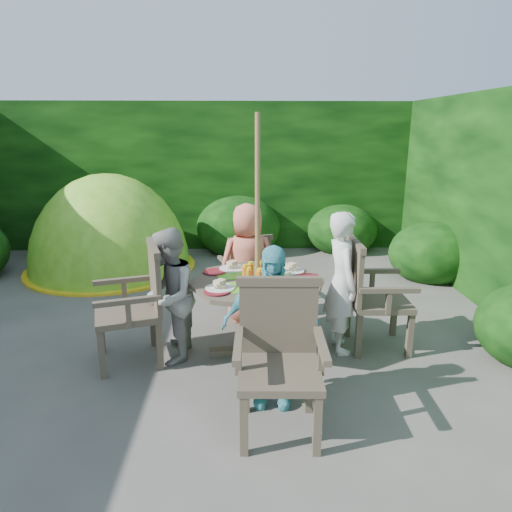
{
  "coord_description": "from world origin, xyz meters",
  "views": [
    {
      "loc": [
        0.66,
        -4.35,
        2.08
      ],
      "look_at": [
        0.8,
        -0.01,
        0.85
      ],
      "focal_mm": 32.0,
      "sensor_mm": 36.0,
      "label": 1
    }
  ],
  "objects_px": {
    "child_front": "(271,327)",
    "dome_tent": "(112,268)",
    "garden_chair_right": "(370,293)",
    "garden_chair_left": "(137,303)",
    "child_back": "(248,263)",
    "garden_chair_back": "(247,271)",
    "parasol_pole": "(257,241)",
    "garden_chair_front": "(279,355)",
    "child_right": "(342,283)",
    "patio_table": "(258,292)",
    "child_left": "(169,296)"
  },
  "relations": [
    {
      "from": "child_front",
      "to": "dome_tent",
      "type": "bearing_deg",
      "value": 126.24
    },
    {
      "from": "garden_chair_right",
      "to": "garden_chair_left",
      "type": "relative_size",
      "value": 0.99
    },
    {
      "from": "child_back",
      "to": "dome_tent",
      "type": "bearing_deg",
      "value": -57.03
    },
    {
      "from": "garden_chair_left",
      "to": "garden_chair_back",
      "type": "relative_size",
      "value": 1.18
    },
    {
      "from": "parasol_pole",
      "to": "dome_tent",
      "type": "relative_size",
      "value": 0.77
    },
    {
      "from": "garden_chair_right",
      "to": "garden_chair_back",
      "type": "distance_m",
      "value": 1.53
    },
    {
      "from": "garden_chair_front",
      "to": "child_right",
      "type": "height_order",
      "value": "child_right"
    },
    {
      "from": "garden_chair_right",
      "to": "child_right",
      "type": "height_order",
      "value": "child_right"
    },
    {
      "from": "patio_table",
      "to": "parasol_pole",
      "type": "distance_m",
      "value": 0.48
    },
    {
      "from": "garden_chair_back",
      "to": "patio_table",
      "type": "bearing_deg",
      "value": 76.34
    },
    {
      "from": "garden_chair_front",
      "to": "dome_tent",
      "type": "relative_size",
      "value": 0.36
    },
    {
      "from": "child_front",
      "to": "dome_tent",
      "type": "height_order",
      "value": "dome_tent"
    },
    {
      "from": "patio_table",
      "to": "child_front",
      "type": "distance_m",
      "value": 0.8
    },
    {
      "from": "garden_chair_left",
      "to": "child_back",
      "type": "height_order",
      "value": "child_back"
    },
    {
      "from": "garden_chair_left",
      "to": "dome_tent",
      "type": "distance_m",
      "value": 3.11
    },
    {
      "from": "child_right",
      "to": "garden_chair_front",
      "type": "bearing_deg",
      "value": 144.26
    },
    {
      "from": "garden_chair_back",
      "to": "dome_tent",
      "type": "height_order",
      "value": "dome_tent"
    },
    {
      "from": "garden_chair_left",
      "to": "garden_chair_front",
      "type": "height_order",
      "value": "garden_chair_left"
    },
    {
      "from": "garden_chair_back",
      "to": "garden_chair_front",
      "type": "bearing_deg",
      "value": 76.88
    },
    {
      "from": "garden_chair_right",
      "to": "child_left",
      "type": "bearing_deg",
      "value": 96.57
    },
    {
      "from": "garden_chair_right",
      "to": "child_back",
      "type": "relative_size",
      "value": 0.78
    },
    {
      "from": "patio_table",
      "to": "child_back",
      "type": "distance_m",
      "value": 0.8
    },
    {
      "from": "dome_tent",
      "to": "garden_chair_left",
      "type": "bearing_deg",
      "value": -63.3
    },
    {
      "from": "parasol_pole",
      "to": "child_left",
      "type": "relative_size",
      "value": 1.78
    },
    {
      "from": "child_right",
      "to": "dome_tent",
      "type": "relative_size",
      "value": 0.47
    },
    {
      "from": "garden_chair_left",
      "to": "dome_tent",
      "type": "bearing_deg",
      "value": -177.01
    },
    {
      "from": "garden_chair_left",
      "to": "child_front",
      "type": "bearing_deg",
      "value": 41.43
    },
    {
      "from": "garden_chair_back",
      "to": "child_front",
      "type": "xyz_separation_m",
      "value": [
        0.16,
        -1.9,
        0.16
      ]
    },
    {
      "from": "dome_tent",
      "to": "garden_chair_front",
      "type": "bearing_deg",
      "value": -53.2
    },
    {
      "from": "garden_chair_left",
      "to": "child_left",
      "type": "relative_size",
      "value": 0.84
    },
    {
      "from": "child_left",
      "to": "garden_chair_right",
      "type": "bearing_deg",
      "value": 96.57
    },
    {
      "from": "child_left",
      "to": "parasol_pole",
      "type": "bearing_deg",
      "value": 96.27
    },
    {
      "from": "child_left",
      "to": "child_front",
      "type": "xyz_separation_m",
      "value": [
        0.87,
        -0.72,
        0.02
      ]
    },
    {
      "from": "parasol_pole",
      "to": "garden_chair_back",
      "type": "bearing_deg",
      "value": 94.48
    },
    {
      "from": "garden_chair_right",
      "to": "garden_chair_front",
      "type": "distance_m",
      "value": 1.54
    },
    {
      "from": "parasol_pole",
      "to": "child_right",
      "type": "xyz_separation_m",
      "value": [
        0.8,
        0.08,
        -0.43
      ]
    },
    {
      "from": "garden_chair_back",
      "to": "child_front",
      "type": "height_order",
      "value": "child_front"
    },
    {
      "from": "parasol_pole",
      "to": "garden_chair_front",
      "type": "bearing_deg",
      "value": -83.99
    },
    {
      "from": "garden_chair_front",
      "to": "child_right",
      "type": "relative_size",
      "value": 0.76
    },
    {
      "from": "garden_chair_back",
      "to": "child_left",
      "type": "distance_m",
      "value": 1.38
    },
    {
      "from": "garden_chair_back",
      "to": "child_front",
      "type": "distance_m",
      "value": 1.91
    },
    {
      "from": "patio_table",
      "to": "parasol_pole",
      "type": "xyz_separation_m",
      "value": [
        -0.0,
        -0.0,
        0.48
      ]
    },
    {
      "from": "child_left",
      "to": "child_back",
      "type": "distance_m",
      "value": 1.13
    },
    {
      "from": "child_front",
      "to": "dome_tent",
      "type": "relative_size",
      "value": 0.44
    },
    {
      "from": "child_right",
      "to": "dome_tent",
      "type": "height_order",
      "value": "dome_tent"
    },
    {
      "from": "garden_chair_front",
      "to": "child_back",
      "type": "bearing_deg",
      "value": 97.85
    },
    {
      "from": "child_left",
      "to": "child_right",
      "type": "bearing_deg",
      "value": 96.27
    },
    {
      "from": "patio_table",
      "to": "garden_chair_right",
      "type": "relative_size",
      "value": 1.34
    },
    {
      "from": "patio_table",
      "to": "dome_tent",
      "type": "distance_m",
      "value": 3.57
    },
    {
      "from": "child_back",
      "to": "dome_tent",
      "type": "distance_m",
      "value": 2.94
    }
  ]
}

